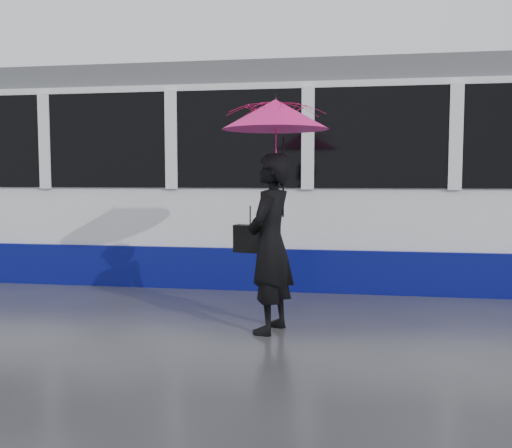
# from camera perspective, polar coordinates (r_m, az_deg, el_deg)

# --- Properties ---
(ground) EXTENTS (90.00, 90.00, 0.00)m
(ground) POSITION_cam_1_polar(r_m,az_deg,el_deg) (7.40, -9.07, -8.27)
(ground) COLOR #2B2A30
(ground) RESTS_ON ground
(rails) EXTENTS (34.00, 1.51, 0.02)m
(rails) POSITION_cam_1_polar(r_m,az_deg,el_deg) (9.76, -4.45, -4.99)
(rails) COLOR #3F3D38
(rails) RESTS_ON ground
(tram) EXTENTS (26.00, 2.56, 3.35)m
(tram) POSITION_cam_1_polar(r_m,az_deg,el_deg) (9.34, 8.79, 4.56)
(tram) COLOR white
(tram) RESTS_ON ground
(woman) EXTENTS (0.61, 0.79, 1.91)m
(woman) POSITION_cam_1_polar(r_m,az_deg,el_deg) (6.05, 1.44, -1.96)
(woman) COLOR black
(woman) RESTS_ON ground
(umbrella) EXTENTS (1.36, 1.36, 1.29)m
(umbrella) POSITION_cam_1_polar(r_m,az_deg,el_deg) (6.01, 1.94, 8.84)
(umbrella) COLOR #F61454
(umbrella) RESTS_ON ground
(handbag) EXTENTS (0.37, 0.23, 0.48)m
(handbag) POSITION_cam_1_polar(r_m,az_deg,el_deg) (6.10, -0.59, -1.47)
(handbag) COLOR black
(handbag) RESTS_ON ground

